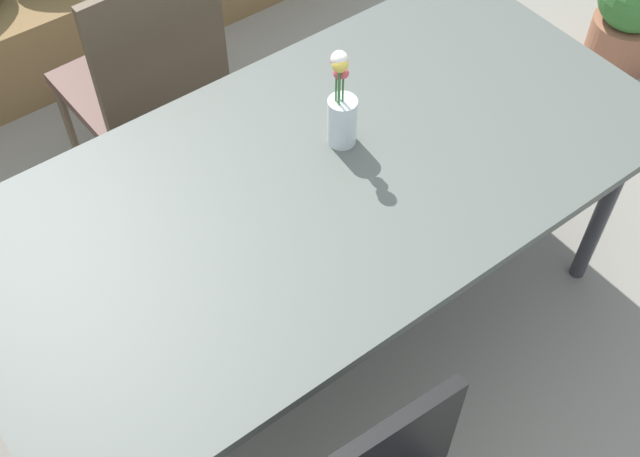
{
  "coord_description": "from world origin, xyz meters",
  "views": [
    {
      "loc": [
        -0.78,
        -1.1,
        2.23
      ],
      "look_at": [
        0.05,
        0.0,
        0.5
      ],
      "focal_mm": 44.85,
      "sensor_mm": 36.0,
      "label": 1
    }
  ],
  "objects": [
    {
      "name": "chair_far_side",
      "position": [
        -0.03,
        0.82,
        0.53
      ],
      "size": [
        0.47,
        0.47,
        0.96
      ],
      "rotation": [
        0.0,
        0.0,
        0.03
      ],
      "color": "#4F342C",
      "rests_on": "ground"
    },
    {
      "name": "ground_plane",
      "position": [
        0.0,
        0.0,
        0.0
      ],
      "size": [
        12.0,
        12.0,
        0.0
      ],
      "primitive_type": "plane",
      "color": "gray"
    },
    {
      "name": "potted_plant",
      "position": [
        1.86,
        0.3,
        0.25
      ],
      "size": [
        0.31,
        0.31,
        0.49
      ],
      "color": "#9E6047",
      "rests_on": "ground"
    },
    {
      "name": "dining_table",
      "position": [
        0.05,
        0.0,
        0.67
      ],
      "size": [
        1.87,
        0.94,
        0.72
      ],
      "color": "#4C514C",
      "rests_on": "ground"
    },
    {
      "name": "flower_vase",
      "position": [
        0.17,
        0.07,
        0.84
      ],
      "size": [
        0.08,
        0.08,
        0.3
      ],
      "color": "silver",
      "rests_on": "dining_table"
    }
  ]
}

